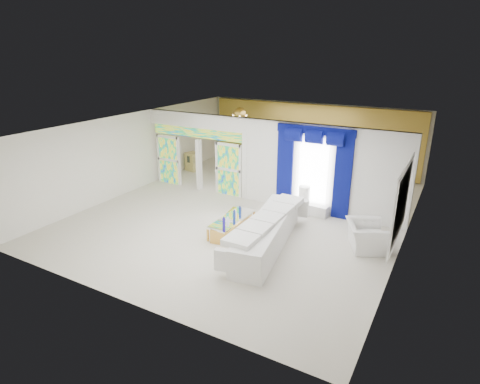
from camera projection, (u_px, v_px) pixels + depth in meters
The scene contains 22 objects.
floor at pixel (249, 210), 13.72m from camera, with size 12.00×12.00×0.00m, color #B7AF9E.
dividing_wall at pixel (322, 170), 13.04m from camera, with size 5.70×0.18×3.00m, color white.
dividing_header at pixel (196, 120), 14.92m from camera, with size 4.30×0.18×0.55m, color white.
stained_panel_left at pixel (169, 160), 16.16m from camera, with size 0.95×0.04×2.00m, color #994C3F.
stained_panel_right at pixel (229, 170), 14.85m from camera, with size 0.95×0.04×2.00m, color #994C3F.
stained_transom at pixel (196, 133), 15.08m from camera, with size 4.00×0.05×0.35m, color #994C3F.
window_pane at pixel (313, 171), 13.09m from camera, with size 1.00×0.02×2.30m, color white.
blue_drape_left at pixel (285, 169), 13.54m from camera, with size 0.55×0.10×2.80m, color #030640.
blue_drape_right at pixel (343, 177), 12.62m from camera, with size 0.55×0.10×2.80m, color #030640.
blue_pelmet at pixel (316, 130), 12.60m from camera, with size 2.60×0.12×0.25m, color #030640.
wall_mirror at pixel (402, 203), 10.10m from camera, with size 0.04×2.70×1.90m, color white.
gold_curtains at pixel (310, 137), 18.05m from camera, with size 9.70×0.12×2.90m, color #B18C2A.
white_sofa at pixel (268, 233), 11.11m from camera, with size 0.89×4.15×0.79m, color white.
coffee_table at pixel (232, 225), 12.04m from camera, with size 0.64×1.91×0.42m, color gold.
console_table at pixel (312, 209), 13.31m from camera, with size 1.11×0.35×0.37m, color silver.
table_lamp at pixel (304, 194), 13.28m from camera, with size 0.36×0.36×0.58m, color white.
armchair at pixel (366, 236), 10.98m from camera, with size 1.15×1.00×0.75m, color white.
grand_piano at pixel (254, 161), 17.78m from camera, with size 1.59×2.09×1.05m, color black.
piano_bench at pixel (236, 178), 16.59m from camera, with size 0.91×0.35×0.30m, color black.
tv_console at pixel (193, 161), 18.10m from camera, with size 0.57×0.52×0.83m, color #A58452.
chandelier at pixel (240, 115), 16.66m from camera, with size 0.60×0.60×0.60m, color gold.
decanters at pixel (232, 216), 11.91m from camera, with size 0.22×1.12×0.24m.
Camera 1 is at (5.92, -11.22, 5.25)m, focal length 29.63 mm.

